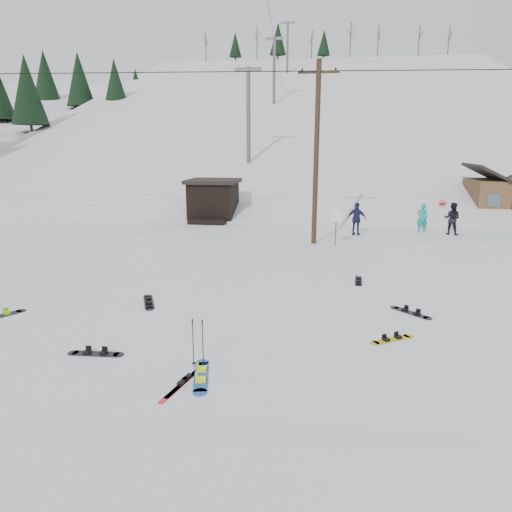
# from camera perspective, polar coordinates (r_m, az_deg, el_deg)

# --- Properties ---
(ground) EXTENTS (200.00, 200.00, 0.00)m
(ground) POSITION_cam_1_polar(r_m,az_deg,el_deg) (10.99, -5.21, -13.36)
(ground) COLOR silver
(ground) RESTS_ON ground
(ski_slope) EXTENTS (60.00, 85.24, 65.97)m
(ski_slope) POSITION_cam_1_polar(r_m,az_deg,el_deg) (66.75, 5.94, -1.14)
(ski_slope) COLOR silver
(ski_slope) RESTS_ON ground
(ridge_left) EXTENTS (47.54, 95.03, 58.38)m
(ridge_left) POSITION_cam_1_polar(r_m,az_deg,el_deg) (70.95, -24.77, -0.62)
(ridge_left) COLOR silver
(ridge_left) RESTS_ON ground
(treeline_left) EXTENTS (20.00, 64.00, 10.00)m
(treeline_left) POSITION_cam_1_polar(r_m,az_deg,el_deg) (61.62, -28.22, 7.44)
(treeline_left) COLOR black
(treeline_left) RESTS_ON ground
(treeline_crest) EXTENTS (50.00, 6.00, 10.00)m
(treeline_crest) POSITION_cam_1_polar(r_m,az_deg,el_deg) (95.67, 6.93, 10.60)
(treeline_crest) COLOR black
(treeline_crest) RESTS_ON ski_slope
(utility_pole) EXTENTS (2.00, 0.26, 9.00)m
(utility_pole) POSITION_cam_1_polar(r_m,az_deg,el_deg) (23.51, 7.55, 12.82)
(utility_pole) COLOR #3A2819
(utility_pole) RESTS_ON ground
(trail_sign) EXTENTS (0.50, 0.09, 1.85)m
(trail_sign) POSITION_cam_1_polar(r_m,az_deg,el_deg) (23.39, 9.98, 4.35)
(trail_sign) COLOR #595B60
(trail_sign) RESTS_ON ground
(lift_hut) EXTENTS (3.40, 4.10, 2.75)m
(lift_hut) POSITION_cam_1_polar(r_m,az_deg,el_deg) (31.53, -5.35, 7.03)
(lift_hut) COLOR black
(lift_hut) RESTS_ON ground
(lift_tower_near) EXTENTS (2.20, 0.36, 8.00)m
(lift_tower_near) POSITION_cam_1_polar(r_m,az_deg,el_deg) (40.12, -0.95, 17.79)
(lift_tower_near) COLOR #595B60
(lift_tower_near) RESTS_ON ski_slope
(lift_tower_mid) EXTENTS (2.20, 0.36, 8.00)m
(lift_tower_mid) POSITION_cam_1_polar(r_m,az_deg,el_deg) (60.57, 2.29, 22.57)
(lift_tower_mid) COLOR #595B60
(lift_tower_mid) RESTS_ON ski_slope
(lift_tower_far) EXTENTS (2.20, 0.36, 8.00)m
(lift_tower_far) POSITION_cam_1_polar(r_m,az_deg,el_deg) (81.32, 3.96, 24.91)
(lift_tower_far) COLOR #595B60
(lift_tower_far) RESTS_ON ski_slope
(cabin) EXTENTS (5.39, 4.40, 3.77)m
(cabin) POSITION_cam_1_polar(r_m,az_deg,el_deg) (35.98, 28.96, 6.40)
(cabin) COLOR brown
(cabin) RESTS_ON ground
(hero_snowboard) EXTENTS (0.59, 1.60, 0.11)m
(hero_snowboard) POSITION_cam_1_polar(r_m,az_deg,el_deg) (10.48, -6.88, -14.65)
(hero_snowboard) COLOR blue
(hero_snowboard) RESTS_ON ground
(hero_skis) EXTENTS (0.57, 1.83, 0.10)m
(hero_skis) POSITION_cam_1_polar(r_m,az_deg,el_deg) (10.33, -8.92, -15.17)
(hero_skis) COLOR red
(hero_skis) RESTS_ON ground
(ski_poles) EXTENTS (0.31, 0.08, 1.14)m
(ski_poles) POSITION_cam_1_polar(r_m,az_deg,el_deg) (10.73, -7.28, -10.64)
(ski_poles) COLOR black
(ski_poles) RESTS_ON ground
(board_scatter_a) EXTENTS (1.41, 0.33, 0.10)m
(board_scatter_a) POSITION_cam_1_polar(r_m,az_deg,el_deg) (12.08, -19.40, -11.40)
(board_scatter_a) COLOR black
(board_scatter_a) RESTS_ON ground
(board_scatter_b) EXTENTS (0.81, 1.44, 0.11)m
(board_scatter_b) POSITION_cam_1_polar(r_m,az_deg,el_deg) (15.30, -13.27, -5.61)
(board_scatter_b) COLOR black
(board_scatter_b) RESTS_ON ground
(board_scatter_d) EXTENTS (1.10, 1.07, 0.10)m
(board_scatter_d) POSITION_cam_1_polar(r_m,az_deg,el_deg) (14.79, 18.77, -6.68)
(board_scatter_d) COLOR black
(board_scatter_d) RESTS_ON ground
(board_scatter_e) EXTENTS (1.19, 0.85, 0.10)m
(board_scatter_e) POSITION_cam_1_polar(r_m,az_deg,el_deg) (12.70, 16.62, -9.93)
(board_scatter_e) COLOR gold
(board_scatter_e) RESTS_ON ground
(board_scatter_f) EXTENTS (0.33, 1.34, 0.09)m
(board_scatter_f) POSITION_cam_1_polar(r_m,az_deg,el_deg) (17.62, 12.69, -3.02)
(board_scatter_f) COLOR black
(board_scatter_f) RESTS_ON ground
(skier_teal) EXTENTS (0.63, 0.42, 1.69)m
(skier_teal) POSITION_cam_1_polar(r_m,az_deg,el_deg) (28.54, 20.04, 4.52)
(skier_teal) COLOR #0E8C7C
(skier_teal) RESTS_ON ground
(skier_dark) EXTENTS (1.11, 1.02, 1.83)m
(skier_dark) POSITION_cam_1_polar(r_m,az_deg,el_deg) (28.36, 23.30, 4.32)
(skier_dark) COLOR black
(skier_dark) RESTS_ON ground
(skier_pink) EXTENTS (1.01, 0.67, 1.47)m
(skier_pink) POSITION_cam_1_polar(r_m,az_deg,el_deg) (33.19, 22.19, 5.31)
(skier_pink) COLOR #E55158
(skier_pink) RESTS_ON ground
(skier_navy) EXTENTS (1.18, 0.78, 1.86)m
(skier_navy) POSITION_cam_1_polar(r_m,az_deg,el_deg) (26.47, 12.48, 4.54)
(skier_navy) COLOR #19203F
(skier_navy) RESTS_ON ground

